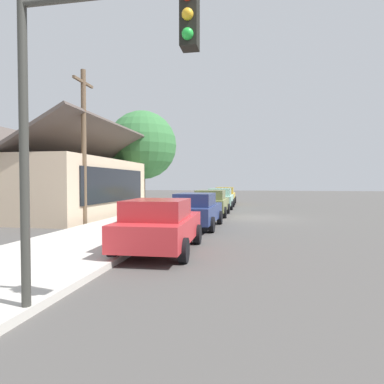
% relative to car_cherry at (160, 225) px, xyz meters
% --- Properties ---
extents(ground_plane, '(120.00, 120.00, 0.00)m').
position_rel_car_cherry_xyz_m(ground_plane, '(10.21, -2.85, -0.81)').
color(ground_plane, '#4C4947').
extents(sidewalk_curb, '(60.00, 4.20, 0.16)m').
position_rel_car_cherry_xyz_m(sidewalk_curb, '(10.21, 2.75, -0.73)').
color(sidewalk_curb, beige).
rests_on(sidewalk_curb, ground).
extents(car_cherry, '(4.37, 2.19, 1.59)m').
position_rel_car_cherry_xyz_m(car_cherry, '(0.00, 0.00, 0.00)').
color(car_cherry, red).
rests_on(car_cherry, ground).
extents(car_navy, '(4.53, 2.06, 1.59)m').
position_rel_car_cherry_xyz_m(car_navy, '(5.35, -0.21, -0.00)').
color(car_navy, navy).
rests_on(car_navy, ground).
extents(car_olive, '(4.38, 2.09, 1.59)m').
position_rel_car_cherry_xyz_m(car_olive, '(10.90, -0.19, 0.00)').
color(car_olive, olive).
rests_on(car_olive, ground).
extents(car_seafoam, '(4.67, 2.10, 1.59)m').
position_rel_car_cherry_xyz_m(car_seafoam, '(16.57, -0.21, 0.00)').
color(car_seafoam, '#9ED1BC').
rests_on(car_seafoam, ground).
extents(car_mustard, '(4.56, 2.08, 1.59)m').
position_rel_car_cherry_xyz_m(car_mustard, '(21.89, -0.14, 0.00)').
color(car_mustard, gold).
rests_on(car_mustard, ground).
extents(storefront_building, '(11.27, 7.86, 5.60)m').
position_rel_car_cherry_xyz_m(storefront_building, '(9.24, 9.13, 1.07)').
color(storefront_building, '#CCB293').
rests_on(storefront_building, ground).
extents(shade_tree, '(5.60, 5.60, 7.90)m').
position_rel_car_cherry_xyz_m(shade_tree, '(16.75, 6.26, 4.28)').
color(shade_tree, brown).
rests_on(shade_tree, ground).
extents(traffic_light_main, '(0.37, 2.79, 5.20)m').
position_rel_car_cherry_xyz_m(traffic_light_main, '(-4.99, -0.31, 2.68)').
color(traffic_light_main, '#383833').
rests_on(traffic_light_main, ground).
extents(utility_pole_wooden, '(1.80, 0.24, 7.50)m').
position_rel_car_cherry_xyz_m(utility_pole_wooden, '(5.41, 5.35, 3.11)').
color(utility_pole_wooden, brown).
rests_on(utility_pole_wooden, ground).
extents(fire_hydrant_red, '(0.22, 0.22, 0.71)m').
position_rel_car_cherry_xyz_m(fire_hydrant_red, '(3.40, 1.35, -0.32)').
color(fire_hydrant_red, red).
rests_on(fire_hydrant_red, sidewalk_curb).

